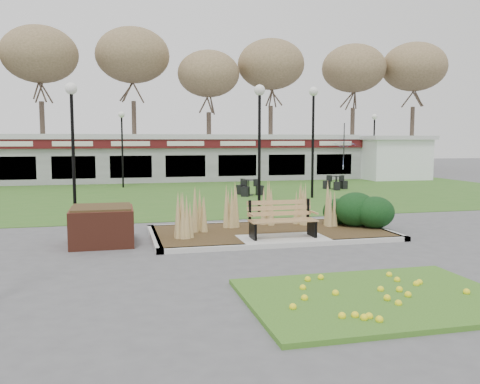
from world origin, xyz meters
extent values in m
plane|color=#515154|center=(0.00, 0.00, 0.00)|extent=(100.00, 100.00, 0.00)
cube|color=#32631F|center=(0.00, 12.00, 0.01)|extent=(34.00, 16.00, 0.02)
cube|color=#3D671D|center=(0.00, -4.60, 0.04)|extent=(4.20, 3.00, 0.08)
cube|color=#332014|center=(0.00, 1.20, 0.06)|extent=(6.22, 3.22, 0.12)
cube|color=#B7B7B2|center=(0.00, -0.41, 0.06)|extent=(6.40, 0.18, 0.12)
cube|color=#B7B7B2|center=(0.00, 2.81, 0.06)|extent=(6.40, 0.18, 0.12)
cube|color=#B7B7B2|center=(-3.11, 1.20, 0.06)|extent=(0.18, 3.40, 0.12)
cube|color=#B7B7B2|center=(3.11, 1.20, 0.06)|extent=(0.18, 3.40, 0.12)
cube|color=#B7B7B2|center=(0.00, 0.15, 0.07)|extent=(2.20, 1.20, 0.13)
cone|color=tan|center=(-1.90, 1.60, 0.70)|extent=(0.36, 0.36, 1.15)
cone|color=tan|center=(-0.90, 2.00, 0.70)|extent=(0.36, 0.36, 1.15)
cone|color=tan|center=(0.20, 2.20, 0.70)|extent=(0.36, 0.36, 1.15)
cone|color=tan|center=(1.10, 2.00, 0.70)|extent=(0.36, 0.36, 1.15)
cone|color=tan|center=(1.90, 1.60, 0.70)|extent=(0.36, 0.36, 1.15)
cone|color=tan|center=(-2.40, 0.80, 0.70)|extent=(0.36, 0.36, 1.15)
ellipsoid|color=black|center=(2.60, 1.40, 0.59)|extent=(1.21, 1.10, 0.99)
ellipsoid|color=black|center=(3.00, 1.00, 0.54)|extent=(1.10, 1.00, 0.90)
ellipsoid|color=black|center=(2.90, 1.90, 0.53)|extent=(1.06, 0.96, 0.86)
ellipsoid|color=black|center=(2.30, 1.90, 0.48)|extent=(0.92, 0.84, 0.76)
cube|color=#9C6C46|center=(0.00, 0.15, 0.56)|extent=(1.70, 0.57, 0.04)
cube|color=#9C6C46|center=(0.00, 0.46, 0.84)|extent=(1.70, 0.13, 0.44)
cube|color=black|center=(-0.78, 0.15, 0.34)|extent=(0.06, 0.55, 0.42)
cube|color=black|center=(0.78, 0.15, 0.34)|extent=(0.06, 0.55, 0.42)
cube|color=black|center=(-0.78, 0.45, 0.81)|extent=(0.06, 0.06, 0.50)
cube|color=black|center=(0.78, 0.45, 0.81)|extent=(0.06, 0.06, 0.50)
cube|color=#9C6C46|center=(-0.82, 0.13, 0.74)|extent=(0.05, 0.50, 0.04)
cube|color=#9C6C46|center=(0.82, 0.13, 0.74)|extent=(0.05, 0.50, 0.04)
cube|color=brown|center=(-4.40, 1.00, 0.45)|extent=(1.50, 1.50, 0.90)
cube|color=#332014|center=(-4.40, 1.00, 0.92)|extent=(1.40, 1.40, 0.06)
cube|color=gray|center=(0.00, 20.00, 1.30)|extent=(24.00, 3.00, 2.60)
cube|color=#4C1012|center=(0.00, 18.45, 2.35)|extent=(24.00, 0.18, 0.55)
cube|color=silver|center=(0.00, 20.00, 2.75)|extent=(24.60, 3.40, 0.30)
cube|color=silver|center=(0.00, 18.34, 2.35)|extent=(22.00, 0.02, 0.28)
cube|color=black|center=(0.00, 18.55, 1.00)|extent=(22.00, 0.10, 1.30)
cube|color=white|center=(13.50, 18.00, 1.30)|extent=(4.00, 3.00, 2.60)
cube|color=silver|center=(13.50, 18.00, 2.70)|extent=(4.40, 3.40, 0.25)
cylinder|color=#47382B|center=(-9.00, 28.00, 2.59)|extent=(0.36, 0.36, 5.17)
ellipsoid|color=brown|center=(-9.00, 28.00, 8.39)|extent=(5.24, 5.24, 3.93)
cylinder|color=#47382B|center=(-3.00, 28.00, 2.59)|extent=(0.36, 0.36, 5.17)
ellipsoid|color=brown|center=(-3.00, 28.00, 8.39)|extent=(5.24, 5.24, 3.93)
cylinder|color=#47382B|center=(3.00, 28.00, 2.59)|extent=(0.36, 0.36, 5.17)
ellipsoid|color=brown|center=(3.00, 28.00, 8.39)|extent=(5.24, 5.24, 3.93)
cylinder|color=#47382B|center=(9.00, 28.00, 2.59)|extent=(0.36, 0.36, 5.17)
ellipsoid|color=brown|center=(9.00, 28.00, 8.39)|extent=(5.24, 5.24, 3.93)
cylinder|color=#47382B|center=(15.00, 28.00, 2.59)|extent=(0.36, 0.36, 5.17)
ellipsoid|color=brown|center=(15.00, 28.00, 8.39)|extent=(5.24, 5.24, 3.93)
cylinder|color=#47382B|center=(21.00, 28.00, 2.59)|extent=(0.36, 0.36, 5.17)
ellipsoid|color=brown|center=(21.00, 28.00, 8.39)|extent=(5.24, 5.24, 3.93)
cylinder|color=black|center=(0.69, 4.77, 2.03)|extent=(0.10, 0.10, 4.06)
sphere|color=white|center=(0.69, 4.77, 4.23)|extent=(0.37, 0.37, 0.37)
cylinder|color=black|center=(-5.26, 4.08, 1.96)|extent=(0.10, 0.10, 3.91)
sphere|color=white|center=(-5.26, 4.08, 4.07)|extent=(0.35, 0.35, 0.35)
cylinder|color=black|center=(4.37, 9.14, 2.24)|extent=(0.11, 0.11, 4.48)
sphere|color=white|center=(4.37, 9.14, 4.66)|extent=(0.40, 0.40, 0.40)
cylinder|color=black|center=(11.56, 17.00, 1.92)|extent=(0.10, 0.10, 3.83)
sphere|color=white|center=(11.56, 17.00, 3.99)|extent=(0.35, 0.35, 0.35)
cylinder|color=black|center=(-3.70, 16.07, 1.88)|extent=(0.09, 0.09, 3.76)
sphere|color=white|center=(-3.70, 16.07, 3.91)|extent=(0.34, 0.34, 0.34)
cylinder|color=black|center=(6.99, 12.44, 0.03)|extent=(0.40, 0.40, 0.03)
cylinder|color=black|center=(6.99, 12.44, 0.36)|extent=(0.05, 0.05, 0.66)
cylinder|color=black|center=(6.99, 12.44, 0.70)|extent=(0.55, 0.55, 0.02)
cube|color=black|center=(7.48, 12.55, 0.23)|extent=(0.37, 0.37, 0.42)
cube|color=black|center=(6.65, 12.82, 0.23)|extent=(0.44, 0.44, 0.42)
cube|color=black|center=(6.83, 11.96, 0.23)|extent=(0.39, 0.39, 0.42)
cylinder|color=black|center=(1.88, 10.74, 0.03)|extent=(0.42, 0.42, 0.03)
cylinder|color=black|center=(1.88, 10.74, 0.38)|extent=(0.05, 0.05, 0.69)
cylinder|color=black|center=(1.88, 10.74, 0.73)|extent=(0.58, 0.58, 0.02)
cube|color=black|center=(2.41, 10.73, 0.24)|extent=(0.33, 0.33, 0.44)
cube|color=black|center=(1.63, 11.21, 0.24)|extent=(0.45, 0.45, 0.44)
cube|color=black|center=(1.61, 10.29, 0.24)|extent=(0.45, 0.45, 0.44)
cylinder|color=black|center=(10.02, 18.00, 1.10)|extent=(0.06, 0.06, 2.20)
imported|color=#374CC1|center=(10.02, 18.00, 1.60)|extent=(2.18, 2.22, 1.84)
camera|label=1|loc=(-4.01, -11.79, 2.57)|focal=38.00mm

